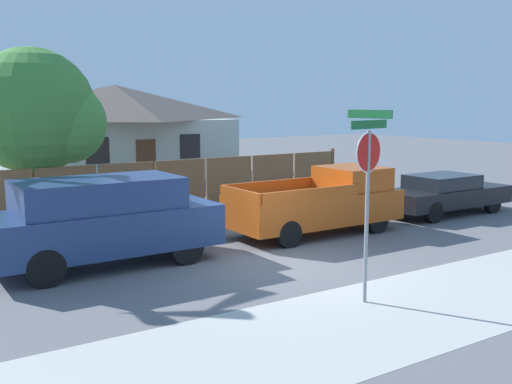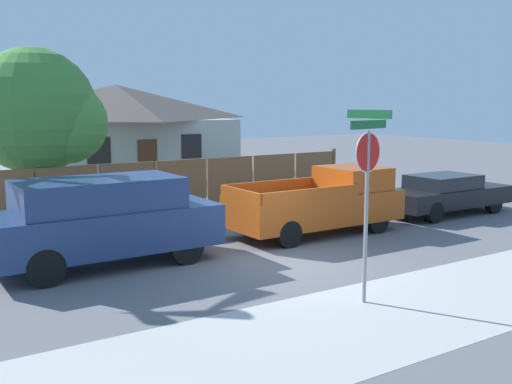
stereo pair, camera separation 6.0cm
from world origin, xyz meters
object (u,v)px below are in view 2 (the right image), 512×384
house (117,129)px  red_suv (104,219)px  parked_sedan (446,193)px  orange_pickup (321,202)px  stop_sign (367,172)px  oak_tree (41,114)px

house → red_suv: size_ratio=2.06×
house → parked_sedan: (5.38, -15.29, -1.61)m
house → red_suv: house is taller
red_suv → parked_sedan: red_suv is taller
red_suv → orange_pickup: (6.15, 0.00, -0.20)m
orange_pickup → stop_sign: bearing=-121.6°
orange_pickup → stop_sign: stop_sign is taller
house → parked_sedan: size_ratio=2.21×
oak_tree → red_suv: oak_tree is taller
orange_pickup → stop_sign: 6.01m
house → stop_sign: (-2.79, -20.25, 0.10)m
house → parked_sedan: 16.28m
house → parked_sedan: house is taller
parked_sedan → house: bearing=109.1°
house → red_suv: 16.44m
parked_sedan → stop_sign: 9.71m
stop_sign → parked_sedan: bearing=20.3°
red_suv → orange_pickup: bearing=-0.3°
house → stop_sign: house is taller
oak_tree → orange_pickup: bearing=-51.6°
orange_pickup → red_suv: bearing=179.7°
orange_pickup → stop_sign: (-3.02, -4.96, 1.53)m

